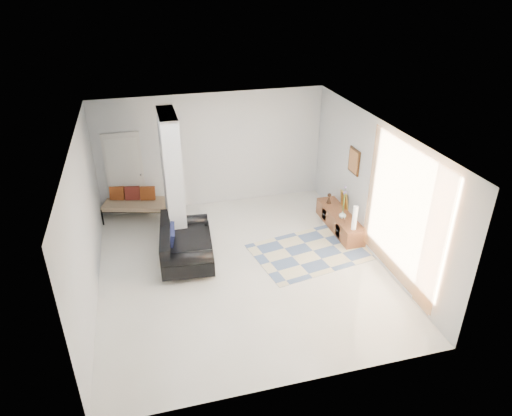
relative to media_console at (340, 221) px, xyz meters
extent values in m
plane|color=beige|center=(-2.52, -0.93, -0.20)|extent=(6.00, 6.00, 0.00)
plane|color=white|center=(-2.52, -0.93, 2.60)|extent=(6.00, 6.00, 0.00)
plane|color=silver|center=(-2.52, 2.07, 1.20)|extent=(6.00, 0.00, 6.00)
plane|color=silver|center=(-2.52, -3.93, 1.20)|extent=(6.00, 0.00, 6.00)
plane|color=silver|center=(-5.27, -0.93, 1.20)|extent=(0.00, 6.00, 6.00)
plane|color=silver|center=(0.23, -0.93, 1.20)|extent=(0.00, 6.00, 6.00)
cube|color=silver|center=(-3.62, 0.67, 1.20)|extent=(0.35, 1.20, 2.80)
cube|color=beige|center=(-4.62, 2.03, 0.82)|extent=(0.85, 0.06, 2.04)
plane|color=orange|center=(0.15, -2.08, 1.25)|extent=(0.00, 2.55, 2.55)
cube|color=#3B2310|center=(0.20, 0.00, 1.45)|extent=(0.04, 0.45, 0.55)
cube|color=brown|center=(0.00, 0.00, 0.00)|extent=(0.45, 1.76, 0.40)
cube|color=#3B2310|center=(-0.22, -0.39, 0.00)|extent=(0.02, 0.23, 0.28)
cube|color=#3B2310|center=(-0.22, 0.39, 0.00)|extent=(0.02, 0.23, 0.28)
cube|color=gold|center=(0.18, 0.24, 0.40)|extent=(0.09, 0.32, 0.40)
cube|color=silver|center=(-0.10, -0.39, 0.26)|extent=(0.04, 0.10, 0.12)
cylinder|color=silver|center=(-3.99, -1.02, -0.15)|extent=(0.05, 0.05, 0.10)
cylinder|color=silver|center=(-3.85, 0.41, -0.15)|extent=(0.05, 0.05, 0.10)
cylinder|color=silver|center=(-3.19, -1.10, -0.15)|extent=(0.05, 0.05, 0.10)
cylinder|color=silver|center=(-3.05, 0.33, -0.15)|extent=(0.05, 0.05, 0.10)
cube|color=black|center=(-3.52, -0.34, 0.05)|extent=(1.16, 1.76, 0.30)
cube|color=black|center=(-3.92, -0.31, 0.38)|extent=(0.36, 1.69, 0.36)
cylinder|color=black|center=(-3.59, -1.06, 0.28)|extent=(0.98, 0.37, 0.28)
cylinder|color=black|center=(-3.45, 0.37, 0.28)|extent=(0.98, 0.37, 0.28)
cube|color=black|center=(-3.80, -0.32, 0.40)|extent=(0.20, 0.62, 0.31)
cylinder|color=black|center=(-5.24, 1.58, 0.00)|extent=(0.04, 0.04, 0.40)
cylinder|color=black|center=(-3.77, 1.16, 0.00)|extent=(0.04, 0.04, 0.40)
cylinder|color=black|center=(-5.07, 2.18, 0.00)|extent=(0.04, 0.04, 0.40)
cylinder|color=black|center=(-3.60, 1.77, 0.00)|extent=(0.04, 0.04, 0.40)
cube|color=#C6B191|center=(-4.42, 1.67, 0.18)|extent=(1.67, 1.04, 0.12)
cube|color=brown|center=(-4.86, 1.95, 0.40)|extent=(0.37, 0.25, 0.33)
cube|color=maroon|center=(-4.51, 1.85, 0.40)|extent=(0.37, 0.25, 0.33)
cube|color=brown|center=(-4.16, 1.75, 0.40)|extent=(0.37, 0.25, 0.33)
cube|color=beige|center=(-0.92, -0.73, -0.20)|extent=(2.71, 2.05, 0.01)
cylinder|color=silver|center=(-0.02, -0.71, 0.46)|extent=(0.10, 0.10, 0.54)
imported|color=silver|center=(-0.05, -0.21, 0.28)|extent=(0.17, 0.17, 0.17)
camera|label=1|loc=(-4.17, -8.27, 5.10)|focal=32.00mm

